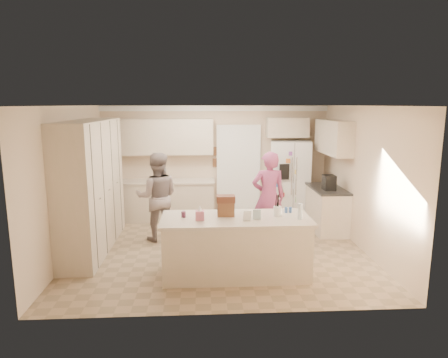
{
  "coord_description": "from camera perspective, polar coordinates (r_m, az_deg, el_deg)",
  "views": [
    {
      "loc": [
        -0.32,
        -6.96,
        2.63
      ],
      "look_at": [
        0.1,
        0.35,
        1.25
      ],
      "focal_mm": 32.0,
      "sensor_mm": 36.0,
      "label": 1
    }
  ],
  "objects": [
    {
      "name": "teen_boy",
      "position": [
        7.83,
        -9.5,
        -2.52
      ],
      "size": [
        0.87,
        0.7,
        1.72
      ],
      "primitive_type": "imported",
      "rotation": [
        0.0,
        0.0,
        3.2
      ],
      "color": "gray",
      "rests_on": "floor"
    },
    {
      "name": "back_upper_cab",
      "position": [
        9.15,
        -8.53,
        5.98
      ],
      "size": [
        2.2,
        0.35,
        0.8
      ],
      "primitive_type": "cube",
      "color": "beige",
      "rests_on": "wall_back"
    },
    {
      "name": "fridge_handle_l",
      "position": [
        8.99,
        9.65,
        0.4
      ],
      "size": [
        0.02,
        0.02,
        0.85
      ],
      "primitive_type": "cylinder",
      "color": "silver",
      "rests_on": "refrigerator"
    },
    {
      "name": "wall_front",
      "position": [
        4.84,
        0.61,
        -5.25
      ],
      "size": [
        5.2,
        0.02,
        2.6
      ],
      "primitive_type": "cube",
      "color": "beige",
      "rests_on": "ground"
    },
    {
      "name": "tissue_box",
      "position": [
        5.98,
        -3.47,
        -5.19
      ],
      "size": [
        0.13,
        0.13,
        0.14
      ],
      "primitive_type": "cube",
      "color": "#C5647F",
      "rests_on": "island_top"
    },
    {
      "name": "fridge_magnets",
      "position": [
        9.03,
        9.92,
        -0.53
      ],
      "size": [
        0.76,
        0.02,
        1.44
      ],
      "primitive_type": null,
      "color": "tan",
      "rests_on": "refrigerator"
    },
    {
      "name": "jam_jar",
      "position": [
        6.14,
        -5.81,
        -5.05
      ],
      "size": [
        0.07,
        0.07,
        0.09
      ],
      "primitive_type": "cylinder",
      "color": "#59263F",
      "rests_on": "island_top"
    },
    {
      "name": "dollhouse_roof",
      "position": [
        6.14,
        0.25,
        -2.84
      ],
      "size": [
        0.28,
        0.2,
        0.1
      ],
      "primitive_type": "cube",
      "color": "#592D1E",
      "rests_on": "dollhouse_body"
    },
    {
      "name": "back_countertop",
      "position": [
        9.15,
        -8.43,
        -0.34
      ],
      "size": [
        2.24,
        0.63,
        0.04
      ],
      "primitive_type": "cube",
      "color": "beige",
      "rests_on": "back_base_cab"
    },
    {
      "name": "right_upper_cab",
      "position": [
        8.63,
        15.35,
        5.78
      ],
      "size": [
        0.35,
        1.5,
        0.7
      ],
      "primitive_type": "cube",
      "color": "beige",
      "rests_on": "wall_right"
    },
    {
      "name": "coffee_maker",
      "position": [
        8.32,
        14.77,
        -0.49
      ],
      "size": [
        0.22,
        0.28,
        0.3
      ],
      "primitive_type": "cube",
      "color": "black",
      "rests_on": "right_countertop"
    },
    {
      "name": "wall_frame_upper",
      "position": [
        9.3,
        -1.17,
        4.0
      ],
      "size": [
        0.15,
        0.02,
        0.2
      ],
      "primitive_type": "cube",
      "color": "brown",
      "rests_on": "wall_back"
    },
    {
      "name": "wall_left",
      "position": [
        7.44,
        -21.15,
        -0.34
      ],
      "size": [
        0.02,
        4.6,
        2.6
      ],
      "primitive_type": "cube",
      "color": "beige",
      "rests_on": "ground"
    },
    {
      "name": "tissue_plume",
      "position": [
        5.95,
        -3.48,
        -4.17
      ],
      "size": [
        0.08,
        0.08,
        0.08
      ],
      "primitive_type": "cone",
      "color": "white",
      "rests_on": "tissue_box"
    },
    {
      "name": "over_fridge_cab",
      "position": [
        9.31,
        9.01,
        7.28
      ],
      "size": [
        0.95,
        0.35,
        0.45
      ],
      "primitive_type": "cube",
      "color": "beige",
      "rests_on": "wall_back"
    },
    {
      "name": "fridge_dispenser",
      "position": [
        8.94,
        8.6,
        1.02
      ],
      "size": [
        0.22,
        0.03,
        0.35
      ],
      "primitive_type": "cube",
      "color": "black",
      "rests_on": "refrigerator"
    },
    {
      "name": "wall_frame_lower",
      "position": [
        9.33,
        -1.16,
        2.35
      ],
      "size": [
        0.15,
        0.02,
        0.2
      ],
      "primitive_type": "cube",
      "color": "brown",
      "rests_on": "wall_back"
    },
    {
      "name": "utensil_crock",
      "position": [
        6.24,
        7.66,
        -4.56
      ],
      "size": [
        0.13,
        0.13,
        0.15
      ],
      "primitive_type": "cylinder",
      "color": "white",
      "rests_on": "island_top"
    },
    {
      "name": "island_top",
      "position": [
        6.13,
        1.71,
        -5.72
      ],
      "size": [
        2.28,
        0.96,
        0.05
      ],
      "primitive_type": "cube",
      "color": "beige",
      "rests_on": "island_base"
    },
    {
      "name": "fridge_handle_r",
      "position": [
        9.01,
        10.27,
        0.4
      ],
      "size": [
        0.02,
        0.02,
        0.85
      ],
      "primitive_type": "cylinder",
      "color": "silver",
      "rests_on": "refrigerator"
    },
    {
      "name": "floor",
      "position": [
        7.45,
        -0.62,
        -10.09
      ],
      "size": [
        5.2,
        4.6,
        0.02
      ],
      "primitive_type": "cube",
      "color": "#9A7F61",
      "rests_on": "ground"
    },
    {
      "name": "right_countertop",
      "position": [
        8.55,
        14.57,
        -1.35
      ],
      "size": [
        0.63,
        1.24,
        0.04
      ],
      "primitive_type": "cube",
      "color": "#2D2B28",
      "rests_on": "right_base_cab"
    },
    {
      "name": "greeting_card_b",
      "position": [
        5.99,
        4.72,
        -5.1
      ],
      "size": [
        0.12,
        0.05,
        0.16
      ],
      "primitive_type": "cube",
      "rotation": [
        0.15,
        0.0,
        -0.1
      ],
      "color": "silver",
      "rests_on": "island_top"
    },
    {
      "name": "greeting_card_a",
      "position": [
        5.92,
        3.34,
        -5.26
      ],
      "size": [
        0.12,
        0.06,
        0.16
      ],
      "primitive_type": "cube",
      "rotation": [
        0.15,
        0.0,
        0.2
      ],
      "color": "white",
      "rests_on": "island_top"
    },
    {
      "name": "wall_right",
      "position": [
        7.66,
        19.25,
        0.08
      ],
      "size": [
        0.02,
        4.6,
        2.6
      ],
      "primitive_type": "cube",
      "color": "beige",
      "rests_on": "ground"
    },
    {
      "name": "crown_back",
      "position": [
        9.22,
        -1.32,
        10.05
      ],
      "size": [
        5.2,
        0.08,
        0.12
      ],
      "primitive_type": "cube",
      "color": "white",
      "rests_on": "wall_back"
    },
    {
      "name": "shaker_salt",
      "position": [
        6.44,
        8.86,
        -4.39
      ],
      "size": [
        0.05,
        0.05,
        0.09
      ],
      "primitive_type": "cylinder",
      "color": "#3D68B5",
      "rests_on": "island_top"
    },
    {
      "name": "doorway_casing",
      "position": [
        9.38,
        2.09,
        0.96
      ],
      "size": [
        1.02,
        0.03,
        2.22
      ],
      "primitive_type": "cube",
      "color": "white",
      "rests_on": "floor"
    },
    {
      "name": "fridge_seam",
      "position": [
        9.04,
        9.91,
        -0.52
      ],
      "size": [
        0.02,
        0.02,
        1.78
      ],
      "primitive_type": "cube",
      "color": "gray",
      "rests_on": "refrigerator"
    },
    {
      "name": "wall_back",
      "position": [
        9.37,
        -1.3,
        2.51
      ],
      "size": [
        5.2,
        0.02,
        2.6
      ],
      "primitive_type": "cube",
      "color": "beige",
      "rests_on": "ground"
    },
    {
      "name": "water_bottle",
      "position": [
        6.1,
        10.8,
        -4.57
      ],
      "size": [
        0.07,
        0.07,
        0.24
      ],
      "primitive_type": "cylinder",
      "color": "silver",
      "rests_on": "island_top"
    },
    {
      "name": "back_base_cab",
      "position": [
        9.26,
        -8.35,
        -3.13
      ],
      "size": [
        2.2,
        0.6,
        0.88
      ],
      "primitive_type": "cube",
      "color": "beige",
      "rests_on": "floor"
    },
    {
      "name": "ceiling",
      "position": [
        6.96,
        -0.67,
        10.52
      ],
      "size": [
        5.2,
        4.6,
        0.02
      ],
      "primitive_type": "cube",
      "color": "white",
      "rests_on": "wall_back"
    },
    {
      "name": "shaker_pepper",
      "position": [
        6.45,
        9.47,
        -4.37
      ],
      "size": [
        0.05,
        0.05,
        0.09
      ],
      "primitive_type": "cylinder",
      "color": "#3D68B5",
      "rests_on": "island_top"
    },
    {
      "name": "pantry_bank",
      "position": [
        7.57,
        -18.4,
        -0.96
      ],
      "size": [
        0.6,
        2.6,
        2.35
      ],
      "primitive_type": "cube",
      "color": "beige",
      "rests_on": "floor"
    },
    {
      "name": "island_base",
      "position": [
        6.27,
        1.69,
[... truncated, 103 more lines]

